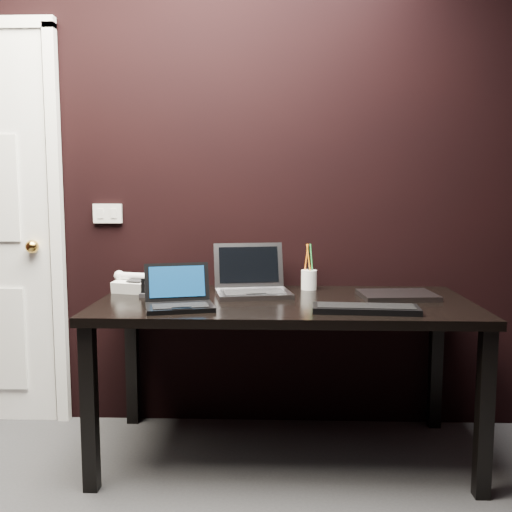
{
  "coord_description": "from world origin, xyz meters",
  "views": [
    {
      "loc": [
        0.26,
        -1.17,
        1.24
      ],
      "look_at": [
        0.17,
        1.35,
        0.95
      ],
      "focal_mm": 40.0,
      "sensor_mm": 36.0,
      "label": 1
    }
  ],
  "objects_px": {
    "closed_laptop": "(397,295)",
    "netbook": "(179,299)",
    "silver_laptop": "(252,285)",
    "desk_phone": "(136,283)",
    "ext_keyboard": "(366,309)",
    "pen_cup": "(309,279)",
    "desk": "(284,317)",
    "mobile_phone": "(146,290)"
  },
  "relations": [
    {
      "from": "desk_phone",
      "to": "desk",
      "type": "bearing_deg",
      "value": -14.82
    },
    {
      "from": "closed_laptop",
      "to": "mobile_phone",
      "type": "xyz_separation_m",
      "value": [
        -1.18,
        -0.02,
        0.02
      ]
    },
    {
      "from": "desk_phone",
      "to": "pen_cup",
      "type": "height_order",
      "value": "pen_cup"
    },
    {
      "from": "desk_phone",
      "to": "mobile_phone",
      "type": "xyz_separation_m",
      "value": [
        0.08,
        -0.13,
        -0.01
      ]
    },
    {
      "from": "netbook",
      "to": "closed_laptop",
      "type": "distance_m",
      "value": 1.02
    },
    {
      "from": "ext_keyboard",
      "to": "mobile_phone",
      "type": "bearing_deg",
      "value": 162.98
    },
    {
      "from": "closed_laptop",
      "to": "netbook",
      "type": "bearing_deg",
      "value": -164.89
    },
    {
      "from": "ext_keyboard",
      "to": "desk_phone",
      "type": "bearing_deg",
      "value": 157.85
    },
    {
      "from": "netbook",
      "to": "pen_cup",
      "type": "xyz_separation_m",
      "value": [
        0.58,
        0.47,
        0.02
      ]
    },
    {
      "from": "ext_keyboard",
      "to": "closed_laptop",
      "type": "bearing_deg",
      "value": 58.25
    },
    {
      "from": "desk",
      "to": "mobile_phone",
      "type": "distance_m",
      "value": 0.67
    },
    {
      "from": "netbook",
      "to": "ext_keyboard",
      "type": "bearing_deg",
      "value": -3.87
    },
    {
      "from": "desk",
      "to": "desk_phone",
      "type": "bearing_deg",
      "value": 165.18
    },
    {
      "from": "desk",
      "to": "closed_laptop",
      "type": "xyz_separation_m",
      "value": [
        0.53,
        0.08,
        0.09
      ]
    },
    {
      "from": "silver_laptop",
      "to": "ext_keyboard",
      "type": "relative_size",
      "value": 0.89
    },
    {
      "from": "desk",
      "to": "pen_cup",
      "type": "height_order",
      "value": "pen_cup"
    },
    {
      "from": "ext_keyboard",
      "to": "closed_laptop",
      "type": "height_order",
      "value": "ext_keyboard"
    },
    {
      "from": "silver_laptop",
      "to": "desk_phone",
      "type": "relative_size",
      "value": 1.69
    },
    {
      "from": "desk",
      "to": "closed_laptop",
      "type": "bearing_deg",
      "value": 8.39
    },
    {
      "from": "closed_laptop",
      "to": "desk_phone",
      "type": "height_order",
      "value": "desk_phone"
    },
    {
      "from": "desk",
      "to": "silver_laptop",
      "type": "height_order",
      "value": "silver_laptop"
    },
    {
      "from": "silver_laptop",
      "to": "closed_laptop",
      "type": "bearing_deg",
      "value": -4.67
    },
    {
      "from": "pen_cup",
      "to": "ext_keyboard",
      "type": "bearing_deg",
      "value": -68.81
    },
    {
      "from": "desk",
      "to": "ext_keyboard",
      "type": "distance_m",
      "value": 0.42
    },
    {
      "from": "netbook",
      "to": "mobile_phone",
      "type": "xyz_separation_m",
      "value": [
        -0.2,
        0.25,
        -0.0
      ]
    },
    {
      "from": "desk",
      "to": "closed_laptop",
      "type": "relative_size",
      "value": 4.66
    },
    {
      "from": "silver_laptop",
      "to": "mobile_phone",
      "type": "bearing_deg",
      "value": -171.81
    },
    {
      "from": "netbook",
      "to": "desk_phone",
      "type": "xyz_separation_m",
      "value": [
        -0.28,
        0.38,
        0.0
      ]
    },
    {
      "from": "silver_laptop",
      "to": "pen_cup",
      "type": "distance_m",
      "value": 0.32
    },
    {
      "from": "desk_phone",
      "to": "mobile_phone",
      "type": "bearing_deg",
      "value": -59.43
    },
    {
      "from": "netbook",
      "to": "pen_cup",
      "type": "bearing_deg",
      "value": 39.19
    },
    {
      "from": "silver_laptop",
      "to": "desk",
      "type": "bearing_deg",
      "value": -41.51
    },
    {
      "from": "desk",
      "to": "mobile_phone",
      "type": "height_order",
      "value": "mobile_phone"
    },
    {
      "from": "ext_keyboard",
      "to": "desk_phone",
      "type": "distance_m",
      "value": 1.15
    },
    {
      "from": "closed_laptop",
      "to": "pen_cup",
      "type": "height_order",
      "value": "pen_cup"
    },
    {
      "from": "desk",
      "to": "pen_cup",
      "type": "xyz_separation_m",
      "value": [
        0.13,
        0.29,
        0.13
      ]
    },
    {
      "from": "mobile_phone",
      "to": "ext_keyboard",
      "type": "bearing_deg",
      "value": -17.02
    },
    {
      "from": "netbook",
      "to": "ext_keyboard",
      "type": "height_order",
      "value": "netbook"
    },
    {
      "from": "netbook",
      "to": "ext_keyboard",
      "type": "distance_m",
      "value": 0.79
    },
    {
      "from": "netbook",
      "to": "desk_phone",
      "type": "relative_size",
      "value": 1.43
    },
    {
      "from": "ext_keyboard",
      "to": "pen_cup",
      "type": "xyz_separation_m",
      "value": [
        -0.2,
        0.53,
        0.04
      ]
    },
    {
      "from": "ext_keyboard",
      "to": "pen_cup",
      "type": "distance_m",
      "value": 0.57
    }
  ]
}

